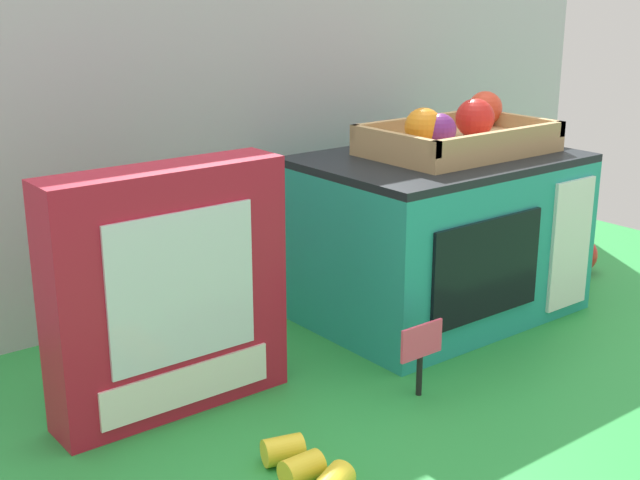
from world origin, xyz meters
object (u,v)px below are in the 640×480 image
(loose_toy_apple, at_px, (578,255))
(loose_toy_banana, at_px, (306,467))
(toy_microwave, at_px, (437,235))
(price_sign, at_px, (421,348))
(cookie_set_box, at_px, (168,292))
(food_groups_crate, at_px, (459,135))

(loose_toy_apple, bearing_deg, loose_toy_banana, -163.56)
(toy_microwave, xyz_separation_m, price_sign, (-0.23, -0.20, -0.06))
(cookie_set_box, distance_m, loose_toy_banana, 0.28)
(food_groups_crate, bearing_deg, loose_toy_banana, -152.16)
(toy_microwave, relative_size, loose_toy_banana, 3.19)
(toy_microwave, xyz_separation_m, loose_toy_banana, (-0.47, -0.27, -0.11))
(loose_toy_banana, distance_m, loose_toy_apple, 0.85)
(cookie_set_box, bearing_deg, food_groups_crate, 3.09)
(loose_toy_banana, bearing_deg, toy_microwave, 29.78)
(cookie_set_box, distance_m, loose_toy_apple, 0.85)
(toy_microwave, relative_size, food_groups_crate, 1.41)
(price_sign, distance_m, loose_toy_banana, 0.25)
(toy_microwave, height_order, price_sign, toy_microwave)
(price_sign, height_order, loose_toy_banana, price_sign)
(cookie_set_box, bearing_deg, loose_toy_banana, -83.00)
(toy_microwave, xyz_separation_m, cookie_set_box, (-0.50, -0.03, 0.03))
(cookie_set_box, height_order, price_sign, cookie_set_box)
(price_sign, relative_size, loose_toy_banana, 0.75)
(loose_toy_apple, bearing_deg, food_groups_crate, 174.79)
(loose_toy_banana, relative_size, loose_toy_apple, 1.90)
(toy_microwave, bearing_deg, loose_toy_apple, -4.53)
(food_groups_crate, relative_size, price_sign, 3.00)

